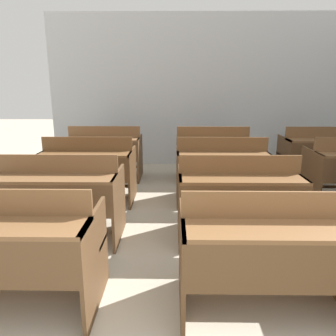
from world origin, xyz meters
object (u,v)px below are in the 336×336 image
object	(u,v)px
bench_front_center	(269,252)
bench_second_left	(60,196)
bench_third_left	(88,168)
bench_third_center	(221,169)
bench_front_left	(8,248)
bench_second_center	(238,197)
bench_back_right	(320,152)
bench_back_center	(212,152)
bench_back_left	(105,151)

from	to	relation	value
bench_front_center	bench_second_left	world-z (taller)	same
bench_third_left	bench_third_center	distance (m)	1.83
bench_front_left	bench_third_left	world-z (taller)	same
bench_third_center	bench_second_center	bearing A→B (deg)	-89.71
bench_front_left	bench_back_right	size ratio (longest dim) A/B	1.00
bench_front_center	bench_second_left	distance (m)	2.16
bench_third_left	bench_back_right	world-z (taller)	same
bench_third_center	bench_back_center	xyz separation A→B (m)	(0.01, 1.14, 0.00)
bench_front_left	bench_second_left	world-z (taller)	same
bench_front_left	bench_front_center	world-z (taller)	same
bench_second_left	bench_back_right	bearing A→B (deg)	32.05
bench_back_left	bench_back_right	size ratio (longest dim) A/B	1.00
bench_third_left	bench_back_center	distance (m)	2.16
bench_second_center	bench_third_left	bearing A→B (deg)	147.87
bench_third_center	bench_front_left	bearing A→B (deg)	-128.77
bench_third_left	bench_back_right	xyz separation A→B (m)	(3.66, 1.14, 0.00)
bench_front_center	bench_front_left	bearing A→B (deg)	179.28
bench_third_center	bench_front_center	bearing A→B (deg)	-90.01
bench_back_left	bench_back_right	bearing A→B (deg)	-0.41
bench_front_left	bench_second_center	distance (m)	2.14
bench_back_left	bench_back_center	world-z (taller)	same
bench_front_center	bench_third_left	bearing A→B (deg)	128.54
bench_front_center	bench_back_center	xyz separation A→B (m)	(0.01, 3.43, 0.00)
bench_front_center	bench_third_left	world-z (taller)	same
bench_front_left	bench_back_center	world-z (taller)	same
bench_front_center	bench_back_right	xyz separation A→B (m)	(1.84, 3.44, 0.00)
bench_front_left	bench_back_left	bearing A→B (deg)	90.25
bench_back_right	bench_front_center	bearing A→B (deg)	-118.14
bench_front_center	bench_second_left	xyz separation A→B (m)	(-1.83, 1.14, 0.00)
bench_front_center	bench_back_center	world-z (taller)	same
bench_front_left	bench_third_left	size ratio (longest dim) A/B	1.00
bench_back_left	bench_back_center	xyz separation A→B (m)	(1.85, -0.03, 0.00)
bench_third_center	bench_back_left	xyz separation A→B (m)	(-1.84, 1.17, 0.00)
bench_front_left	bench_back_left	world-z (taller)	same
bench_front_left	bench_back_center	distance (m)	3.87
bench_front_center	bench_second_center	bearing A→B (deg)	89.69
bench_front_center	bench_back_right	size ratio (longest dim) A/B	1.00
bench_third_center	bench_back_left	world-z (taller)	same
bench_third_left	bench_back_right	distance (m)	3.84
bench_third_center	bench_back_left	size ratio (longest dim) A/B	1.00
bench_second_center	bench_back_center	world-z (taller)	same
bench_second_left	bench_back_right	size ratio (longest dim) A/B	1.00
bench_front_center	bench_back_center	bearing A→B (deg)	89.80
bench_third_center	bench_back_right	xyz separation A→B (m)	(1.84, 1.15, 0.00)
bench_back_left	bench_second_center	bearing A→B (deg)	-51.57
bench_second_left	bench_third_center	world-z (taller)	same
bench_front_left	bench_back_right	xyz separation A→B (m)	(3.66, 3.41, 0.00)
bench_third_left	bench_back_left	size ratio (longest dim) A/B	1.00
bench_second_left	bench_back_right	distance (m)	4.33
bench_back_center	bench_back_right	xyz separation A→B (m)	(1.83, 0.00, 0.00)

